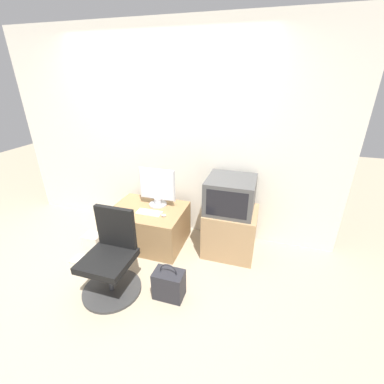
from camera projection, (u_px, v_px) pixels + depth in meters
name	position (u px, v px, depth m)	size (l,w,h in m)	color
ground_plane	(122.00, 288.00, 2.67)	(12.00, 12.00, 0.00)	tan
wall_back	(166.00, 137.00, 3.27)	(4.40, 0.05, 2.60)	silver
desk	(149.00, 225.00, 3.32)	(0.91, 0.70, 0.49)	#937047
side_stand	(230.00, 231.00, 3.13)	(0.60, 0.54, 0.57)	#A37F56
main_monitor	(157.00, 188.00, 3.22)	(0.47, 0.23, 0.49)	#B2B2B7
keyboard	(149.00, 213.00, 3.12)	(0.30, 0.13, 0.01)	white
mouse	(164.00, 215.00, 3.04)	(0.06, 0.04, 0.03)	silver
crt_tv	(230.00, 195.00, 2.95)	(0.54, 0.53, 0.39)	#474747
office_chair	(111.00, 261.00, 2.54)	(0.59, 0.59, 0.86)	#333333
cardboard_box_lower	(93.00, 242.00, 3.24)	(0.21, 0.17, 0.20)	beige
handbag	(169.00, 284.00, 2.52)	(0.29, 0.19, 0.40)	#232328
book	(81.00, 260.00, 3.06)	(0.21, 0.17, 0.02)	beige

